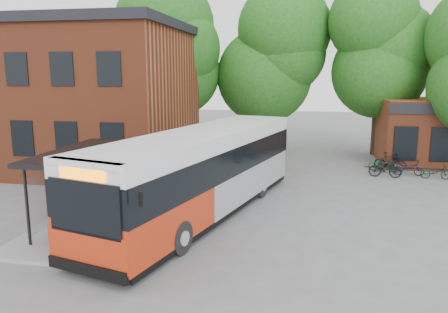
% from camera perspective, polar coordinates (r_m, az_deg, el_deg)
% --- Properties ---
extents(ground, '(100.00, 100.00, 0.00)m').
position_cam_1_polar(ground, '(16.70, -1.37, -8.81)').
color(ground, '#5F5F62').
extents(station_building, '(18.40, 10.40, 8.50)m').
position_cam_1_polar(station_building, '(29.35, -23.29, 7.35)').
color(station_building, brown).
rests_on(station_building, ground).
extents(bus_shelter, '(3.60, 7.00, 2.90)m').
position_cam_1_polar(bus_shelter, '(16.88, -17.28, -3.95)').
color(bus_shelter, black).
rests_on(bus_shelter, ground).
extents(bike_rail, '(5.20, 0.10, 0.38)m').
position_cam_1_polar(bike_rail, '(26.63, 23.39, -1.78)').
color(bike_rail, black).
rests_on(bike_rail, ground).
extents(tree_0, '(7.92, 7.92, 11.00)m').
position_cam_1_polar(tree_0, '(32.72, -5.95, 10.64)').
color(tree_0, '#1D5717').
rests_on(tree_0, ground).
extents(tree_1, '(7.92, 7.92, 10.40)m').
position_cam_1_polar(tree_1, '(32.45, 6.70, 10.09)').
color(tree_1, '#1D5717').
rests_on(tree_1, ground).
extents(tree_2, '(7.92, 7.92, 11.00)m').
position_cam_1_polar(tree_2, '(31.72, 19.50, 10.08)').
color(tree_2, '#1D5717').
rests_on(tree_2, ground).
extents(city_bus, '(6.16, 13.62, 3.39)m').
position_cam_1_polar(city_bus, '(17.40, -2.78, -2.19)').
color(city_bus, red).
rests_on(city_bus, ground).
extents(bicycle_0, '(1.68, 0.95, 0.84)m').
position_cam_1_polar(bicycle_0, '(26.85, 20.04, -0.94)').
color(bicycle_0, '#0F4523').
rests_on(bicycle_0, ground).
extents(bicycle_1, '(1.77, 0.67, 1.04)m').
position_cam_1_polar(bicycle_1, '(25.30, 20.32, -1.43)').
color(bicycle_1, black).
rests_on(bicycle_1, ground).
extents(bicycle_2, '(1.74, 0.65, 0.91)m').
position_cam_1_polar(bicycle_2, '(26.24, 22.95, -1.34)').
color(bicycle_2, '#26262F').
rests_on(bicycle_2, ground).
extents(bicycle_3, '(1.85, 0.93, 1.07)m').
position_cam_1_polar(bicycle_3, '(27.11, 20.85, -0.64)').
color(bicycle_3, black).
rests_on(bicycle_3, ground).
extents(bicycle_4, '(1.56, 0.63, 0.80)m').
position_cam_1_polar(bicycle_4, '(26.01, 25.92, -1.80)').
color(bicycle_4, black).
rests_on(bicycle_4, ground).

